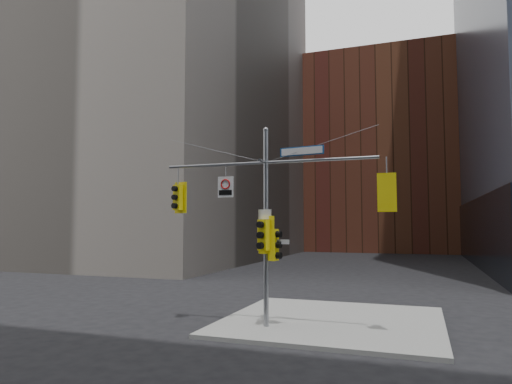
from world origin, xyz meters
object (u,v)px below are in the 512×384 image
Objects in this scene: traffic_light_west_arm at (178,197)px; traffic_light_pole_side at (275,245)px; regulatory_sign_arm at (225,186)px; signal_assembly at (266,206)px; traffic_light_pole_front at (264,235)px; traffic_light_east_arm at (387,193)px; street_sign_blade at (302,151)px.

traffic_light_west_arm reaches higher than traffic_light_pole_side.
signal_assembly is at bearing 1.58° from regulatory_sign_arm.
traffic_light_west_arm is at bearing -170.29° from traffic_light_pole_front.
traffic_light_east_arm is 0.94× the size of traffic_light_pole_front.
traffic_light_east_arm is at bearing 11.98° from traffic_light_west_arm.
traffic_light_pole_side is at bearing 11.87° from traffic_light_west_arm.
traffic_light_west_arm is 3.90m from traffic_light_pole_front.
traffic_light_west_arm is at bearing -172.15° from street_sign_blade.
traffic_light_west_arm is 2.07m from regulatory_sign_arm.
street_sign_blade is (1.34, 0.27, 2.97)m from traffic_light_pole_front.
traffic_light_pole_front is (3.62, -0.28, -1.42)m from traffic_light_west_arm.
traffic_light_pole_front reaches higher than traffic_light_pole_side.
street_sign_blade reaches higher than regulatory_sign_arm.
street_sign_blade is (1.01, 0.00, 3.32)m from traffic_light_pole_side.
traffic_light_east_arm is 1.63× the size of regulatory_sign_arm.
regulatory_sign_arm reaches higher than traffic_light_pole_front.
street_sign_blade is (-2.89, 0.00, 1.55)m from traffic_light_east_arm.
street_sign_blade reaches higher than traffic_light_east_arm.
traffic_light_west_arm reaches higher than traffic_light_pole_front.
signal_assembly is 5.89× the size of traffic_light_pole_front.
street_sign_blade is 2.10× the size of regulatory_sign_arm.
traffic_light_east_arm is at bearing 7.93° from street_sign_blade.
regulatory_sign_arm reaches higher than traffic_light_west_arm.
regulatory_sign_arm is at bearing 100.12° from traffic_light_pole_side.
street_sign_blade reaches higher than traffic_light_west_arm.
traffic_light_pole_side is 0.55m from traffic_light_pole_front.
street_sign_blade is at bearing 25.51° from traffic_light_pole_front.
signal_assembly is 4.25m from traffic_light_east_arm.
traffic_light_west_arm is at bearing 179.92° from regulatory_sign_arm.
regulatory_sign_arm is (-1.59, 0.25, 1.80)m from traffic_light_pole_front.
traffic_light_east_arm reaches higher than traffic_light_west_arm.
traffic_light_east_arm is at bearing -80.43° from traffic_light_pole_side.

